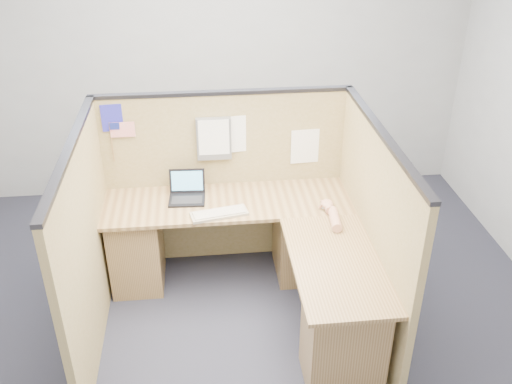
{
  "coord_description": "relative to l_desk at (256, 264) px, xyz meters",
  "views": [
    {
      "loc": [
        -0.19,
        -3.2,
        3.03
      ],
      "look_at": [
        0.21,
        0.5,
        0.9
      ],
      "focal_mm": 40.0,
      "sensor_mm": 36.0,
      "label": 1
    }
  ],
  "objects": [
    {
      "name": "floor",
      "position": [
        -0.18,
        -0.29,
        -0.39
      ],
      "size": [
        5.0,
        5.0,
        0.0
      ],
      "primitive_type": "plane",
      "color": "#1E202B",
      "rests_on": "ground"
    },
    {
      "name": "american_flag",
      "position": [
        -0.99,
        0.67,
        0.85
      ],
      "size": [
        0.19,
        0.01,
        0.33
      ],
      "color": "olive",
      "rests_on": "cubicle_partitions"
    },
    {
      "name": "l_desk",
      "position": [
        0.0,
        0.0,
        0.0
      ],
      "size": [
        1.95,
        1.75,
        0.73
      ],
      "color": "brown",
      "rests_on": "floor"
    },
    {
      "name": "hand_forearm",
      "position": [
        0.58,
        0.05,
        0.38
      ],
      "size": [
        0.11,
        0.4,
        0.08
      ],
      "color": "tan",
      "rests_on": "l_desk"
    },
    {
      "name": "cubicle_partitions",
      "position": [
        -0.18,
        0.14,
        0.38
      ],
      "size": [
        2.06,
        1.83,
        1.53
      ],
      "color": "olive",
      "rests_on": "floor"
    },
    {
      "name": "wall_back",
      "position": [
        -0.18,
        1.96,
        1.01
      ],
      "size": [
        5.0,
        0.0,
        5.0
      ],
      "primitive_type": "plane",
      "rotation": [
        1.57,
        0.0,
        0.0
      ],
      "color": "#97999B",
      "rests_on": "floor"
    },
    {
      "name": "file_holder",
      "position": [
        -0.27,
        0.66,
        0.76
      ],
      "size": [
        0.27,
        0.05,
        0.35
      ],
      "color": "slate",
      "rests_on": "cubicle_partitions"
    },
    {
      "name": "laptop",
      "position": [
        -0.5,
        0.49,
        0.39
      ],
      "size": [
        0.29,
        0.28,
        0.21
      ],
      "rotation": [
        0.0,
        0.0,
        -0.05
      ],
      "color": "black",
      "rests_on": "l_desk"
    },
    {
      "name": "blue_poster",
      "position": [
        -1.04,
        0.68,
        0.96
      ],
      "size": [
        0.16,
        0.02,
        0.22
      ],
      "primitive_type": "cube",
      "rotation": [
        0.0,
        0.0,
        0.1
      ],
      "color": "#23229E",
      "rests_on": "cubicle_partitions"
    },
    {
      "name": "paper_left",
      "position": [
        -0.07,
        0.68,
        0.78
      ],
      "size": [
        0.24,
        0.04,
        0.31
      ],
      "primitive_type": "cube",
      "rotation": [
        0.0,
        0.0,
        0.13
      ],
      "color": "white",
      "rests_on": "cubicle_partitions"
    },
    {
      "name": "mouse",
      "position": [
        0.57,
        0.19,
        0.36
      ],
      "size": [
        0.13,
        0.1,
        0.05
      ],
      "primitive_type": "ellipsoid",
      "rotation": [
        0.0,
        0.0,
        -0.32
      ],
      "color": "silver",
      "rests_on": "l_desk"
    },
    {
      "name": "paper_right",
      "position": [
        0.48,
        0.68,
        0.64
      ],
      "size": [
        0.23,
        0.02,
        0.3
      ],
      "primitive_type": "cube",
      "rotation": [
        0.0,
        0.0,
        0.06
      ],
      "color": "white",
      "rests_on": "cubicle_partitions"
    },
    {
      "name": "keyboard",
      "position": [
        -0.26,
        0.19,
        0.35
      ],
      "size": [
        0.45,
        0.23,
        0.03
      ],
      "rotation": [
        0.0,
        0.0,
        0.2
      ],
      "color": "gray",
      "rests_on": "l_desk"
    }
  ]
}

